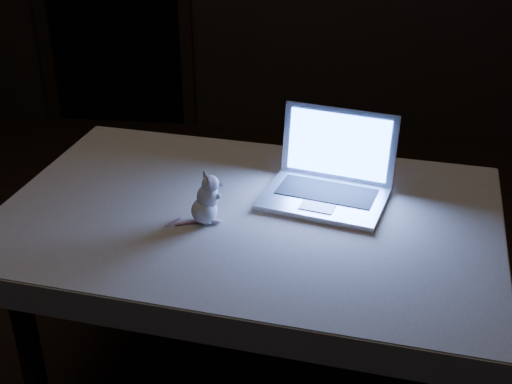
# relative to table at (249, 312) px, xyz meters

# --- Properties ---
(floor) EXTENTS (5.00, 5.00, 0.00)m
(floor) POSITION_rel_table_xyz_m (-0.14, 0.05, -0.39)
(floor) COLOR black
(floor) RESTS_ON ground
(table) EXTENTS (1.57, 1.12, 0.78)m
(table) POSITION_rel_table_xyz_m (0.00, 0.00, 0.00)
(table) COLOR black
(table) RESTS_ON floor
(tablecloth) EXTENTS (1.62, 1.13, 0.10)m
(tablecloth) POSITION_rel_table_xyz_m (-0.09, -0.00, 0.35)
(tablecloth) COLOR beige
(tablecloth) RESTS_ON table
(laptop) EXTENTS (0.46, 0.42, 0.26)m
(laptop) POSITION_rel_table_xyz_m (0.23, 0.09, 0.53)
(laptop) COLOR silver
(laptop) RESTS_ON tablecloth
(plush_mouse) EXTENTS (0.14, 0.14, 0.16)m
(plush_mouse) POSITION_rel_table_xyz_m (-0.12, -0.08, 0.48)
(plush_mouse) COLOR silver
(plush_mouse) RESTS_ON tablecloth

